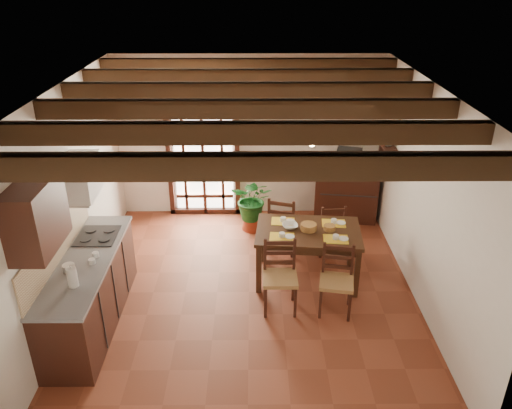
{
  "coord_description": "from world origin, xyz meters",
  "views": [
    {
      "loc": [
        0.06,
        -5.67,
        4.1
      ],
      "look_at": [
        0.1,
        0.4,
        1.15
      ],
      "focal_mm": 35.0,
      "sensor_mm": 36.0,
      "label": 1
    }
  ],
  "objects_px": {
    "chair_near_right": "(336,292)",
    "sideboard": "(346,194)",
    "dining_table": "(308,236)",
    "pendant_lamp": "(312,138)",
    "potted_plant": "(253,198)",
    "crt_tv": "(349,160)",
    "chair_near_left": "(280,289)",
    "chair_far_right": "(330,237)",
    "chair_far_left": "(283,234)",
    "kitchen_counter": "(90,290)"
  },
  "relations": [
    {
      "from": "kitchen_counter",
      "to": "potted_plant",
      "type": "bearing_deg",
      "value": 50.37
    },
    {
      "from": "dining_table",
      "to": "chair_far_left",
      "type": "height_order",
      "value": "chair_far_left"
    },
    {
      "from": "chair_far_left",
      "to": "chair_near_right",
      "type": "bearing_deg",
      "value": 128.44
    },
    {
      "from": "sideboard",
      "to": "crt_tv",
      "type": "distance_m",
      "value": 0.64
    },
    {
      "from": "chair_near_left",
      "to": "chair_far_left",
      "type": "xyz_separation_m",
      "value": [
        0.13,
        1.46,
        -0.0
      ]
    },
    {
      "from": "chair_near_left",
      "to": "chair_near_right",
      "type": "xyz_separation_m",
      "value": [
        0.72,
        -0.06,
        -0.01
      ]
    },
    {
      "from": "chair_far_right",
      "to": "potted_plant",
      "type": "relative_size",
      "value": 0.44
    },
    {
      "from": "kitchen_counter",
      "to": "dining_table",
      "type": "distance_m",
      "value": 2.94
    },
    {
      "from": "kitchen_counter",
      "to": "chair_near_left",
      "type": "height_order",
      "value": "kitchen_counter"
    },
    {
      "from": "dining_table",
      "to": "chair_far_right",
      "type": "xyz_separation_m",
      "value": [
        0.42,
        0.7,
        -0.41
      ]
    },
    {
      "from": "pendant_lamp",
      "to": "chair_near_right",
      "type": "bearing_deg",
      "value": -71.14
    },
    {
      "from": "crt_tv",
      "to": "kitchen_counter",
      "type": "bearing_deg",
      "value": -127.04
    },
    {
      "from": "chair_near_right",
      "to": "sideboard",
      "type": "distance_m",
      "value": 2.7
    },
    {
      "from": "chair_near_right",
      "to": "potted_plant",
      "type": "xyz_separation_m",
      "value": [
        -1.06,
        2.24,
        0.28
      ]
    },
    {
      "from": "potted_plant",
      "to": "chair_far_left",
      "type": "bearing_deg",
      "value": -57.09
    },
    {
      "from": "chair_far_right",
      "to": "sideboard",
      "type": "distance_m",
      "value": 1.27
    },
    {
      "from": "dining_table",
      "to": "sideboard",
      "type": "xyz_separation_m",
      "value": [
        0.86,
        1.87,
        -0.23
      ]
    },
    {
      "from": "chair_far_left",
      "to": "pendant_lamp",
      "type": "bearing_deg",
      "value": 131.37
    },
    {
      "from": "potted_plant",
      "to": "crt_tv",
      "type": "bearing_deg",
      "value": 13.38
    },
    {
      "from": "potted_plant",
      "to": "chair_near_left",
      "type": "bearing_deg",
      "value": -81.12
    },
    {
      "from": "chair_near_left",
      "to": "chair_near_right",
      "type": "relative_size",
      "value": 1.04
    },
    {
      "from": "dining_table",
      "to": "potted_plant",
      "type": "relative_size",
      "value": 0.77
    },
    {
      "from": "chair_far_left",
      "to": "crt_tv",
      "type": "distance_m",
      "value": 1.79
    },
    {
      "from": "dining_table",
      "to": "chair_near_left",
      "type": "bearing_deg",
      "value": -116.14
    },
    {
      "from": "sideboard",
      "to": "pendant_lamp",
      "type": "relative_size",
      "value": 1.26
    },
    {
      "from": "kitchen_counter",
      "to": "chair_near_right",
      "type": "relative_size",
      "value": 2.46
    },
    {
      "from": "kitchen_counter",
      "to": "chair_far_right",
      "type": "bearing_deg",
      "value": 27.28
    },
    {
      "from": "chair_near_left",
      "to": "chair_far_right",
      "type": "bearing_deg",
      "value": 58.64
    },
    {
      "from": "pendant_lamp",
      "to": "sideboard",
      "type": "bearing_deg",
      "value": 64.2
    },
    {
      "from": "dining_table",
      "to": "chair_far_left",
      "type": "distance_m",
      "value": 0.9
    },
    {
      "from": "chair_near_right",
      "to": "crt_tv",
      "type": "distance_m",
      "value": 2.81
    },
    {
      "from": "chair_near_left",
      "to": "chair_far_right",
      "type": "relative_size",
      "value": 1.11
    },
    {
      "from": "dining_table",
      "to": "chair_far_left",
      "type": "relative_size",
      "value": 1.59
    },
    {
      "from": "dining_table",
      "to": "potted_plant",
      "type": "xyz_separation_m",
      "value": [
        -0.76,
        1.48,
        -0.11
      ]
    },
    {
      "from": "dining_table",
      "to": "chair_far_right",
      "type": "relative_size",
      "value": 1.75
    },
    {
      "from": "sideboard",
      "to": "chair_near_right",
      "type": "bearing_deg",
      "value": -94.01
    },
    {
      "from": "chair_near_left",
      "to": "potted_plant",
      "type": "distance_m",
      "value": 2.22
    },
    {
      "from": "chair_near_left",
      "to": "potted_plant",
      "type": "height_order",
      "value": "potted_plant"
    },
    {
      "from": "chair_near_right",
      "to": "sideboard",
      "type": "bearing_deg",
      "value": 87.97
    },
    {
      "from": "chair_far_left",
      "to": "chair_far_right",
      "type": "height_order",
      "value": "chair_far_left"
    },
    {
      "from": "chair_far_left",
      "to": "kitchen_counter",
      "type": "bearing_deg",
      "value": 51.85
    },
    {
      "from": "chair_near_right",
      "to": "chair_far_left",
      "type": "xyz_separation_m",
      "value": [
        -0.59,
        1.52,
        0.01
      ]
    },
    {
      "from": "kitchen_counter",
      "to": "potted_plant",
      "type": "relative_size",
      "value": 1.16
    },
    {
      "from": "chair_far_left",
      "to": "sideboard",
      "type": "xyz_separation_m",
      "value": [
        1.15,
        1.11,
        0.16
      ]
    },
    {
      "from": "dining_table",
      "to": "pendant_lamp",
      "type": "relative_size",
      "value": 1.79
    },
    {
      "from": "potted_plant",
      "to": "kitchen_counter",
      "type": "bearing_deg",
      "value": -129.63
    },
    {
      "from": "dining_table",
      "to": "pendant_lamp",
      "type": "height_order",
      "value": "pendant_lamp"
    },
    {
      "from": "chair_near_right",
      "to": "sideboard",
      "type": "relative_size",
      "value": 0.86
    },
    {
      "from": "chair_far_right",
      "to": "crt_tv",
      "type": "relative_size",
      "value": 1.74
    },
    {
      "from": "crt_tv",
      "to": "pendant_lamp",
      "type": "relative_size",
      "value": 0.59
    }
  ]
}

